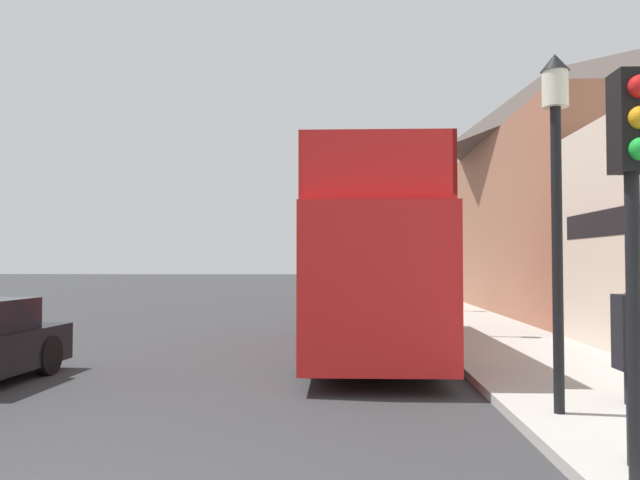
{
  "coord_description": "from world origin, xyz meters",
  "views": [
    {
      "loc": [
        2.75,
        -3.94,
        2.0
      ],
      "look_at": [
        2.19,
        9.42,
        2.46
      ],
      "focal_mm": 35.0,
      "sensor_mm": 36.0,
      "label": 1
    }
  ],
  "objects_px": {
    "parked_car_ahead_of_bus": "(372,298)",
    "lamp_post_nearest": "(556,163)",
    "lamp_post_second": "(446,212)",
    "tour_bus": "(367,267)",
    "lamp_post_third": "(416,218)",
    "traffic_signal": "(633,180)"
  },
  "relations": [
    {
      "from": "lamp_post_second",
      "to": "lamp_post_nearest",
      "type": "bearing_deg",
      "value": -89.32
    },
    {
      "from": "lamp_post_third",
      "to": "lamp_post_second",
      "type": "bearing_deg",
      "value": -90.96
    },
    {
      "from": "tour_bus",
      "to": "lamp_post_second",
      "type": "relative_size",
      "value": 2.14
    },
    {
      "from": "tour_bus",
      "to": "lamp_post_third",
      "type": "xyz_separation_m",
      "value": [
        2.19,
        9.74,
        1.78
      ]
    },
    {
      "from": "lamp_post_second",
      "to": "lamp_post_third",
      "type": "distance_m",
      "value": 8.0
    },
    {
      "from": "parked_car_ahead_of_bus",
      "to": "traffic_signal",
      "type": "distance_m",
      "value": 17.5
    },
    {
      "from": "parked_car_ahead_of_bus",
      "to": "lamp_post_second",
      "type": "distance_m",
      "value": 7.43
    },
    {
      "from": "traffic_signal",
      "to": "lamp_post_nearest",
      "type": "distance_m",
      "value": 2.62
    },
    {
      "from": "lamp_post_third",
      "to": "traffic_signal",
      "type": "bearing_deg",
      "value": -90.81
    },
    {
      "from": "tour_bus",
      "to": "lamp_post_second",
      "type": "distance_m",
      "value": 3.04
    },
    {
      "from": "tour_bus",
      "to": "lamp_post_third",
      "type": "bearing_deg",
      "value": 76.97
    },
    {
      "from": "lamp_post_nearest",
      "to": "lamp_post_third",
      "type": "bearing_deg",
      "value": 89.86
    },
    {
      "from": "parked_car_ahead_of_bus",
      "to": "lamp_post_third",
      "type": "xyz_separation_m",
      "value": [
        1.72,
        1.2,
        2.96
      ]
    },
    {
      "from": "traffic_signal",
      "to": "lamp_post_third",
      "type": "distance_m",
      "value": 18.56
    },
    {
      "from": "lamp_post_nearest",
      "to": "lamp_post_second",
      "type": "distance_m",
      "value": 7.99
    },
    {
      "from": "tour_bus",
      "to": "traffic_signal",
      "type": "relative_size",
      "value": 2.79
    },
    {
      "from": "traffic_signal",
      "to": "lamp_post_nearest",
      "type": "bearing_deg",
      "value": 85.0
    },
    {
      "from": "tour_bus",
      "to": "parked_car_ahead_of_bus",
      "type": "relative_size",
      "value": 2.17
    },
    {
      "from": "parked_car_ahead_of_bus",
      "to": "lamp_post_nearest",
      "type": "distance_m",
      "value": 15.09
    },
    {
      "from": "lamp_post_third",
      "to": "tour_bus",
      "type": "bearing_deg",
      "value": -102.69
    },
    {
      "from": "lamp_post_nearest",
      "to": "lamp_post_second",
      "type": "relative_size",
      "value": 0.99
    },
    {
      "from": "parked_car_ahead_of_bus",
      "to": "lamp_post_nearest",
      "type": "height_order",
      "value": "lamp_post_nearest"
    }
  ]
}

